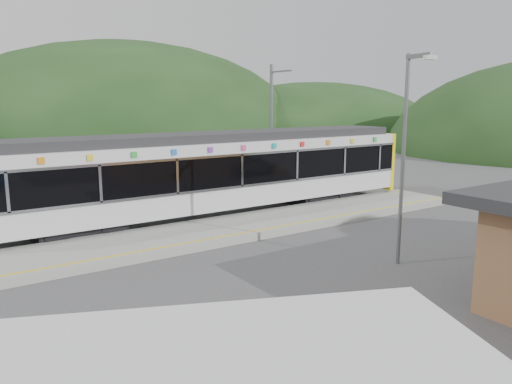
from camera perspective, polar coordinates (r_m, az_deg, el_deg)
ground at (r=16.57m, az=-0.19°, el=-7.64°), size 120.00×120.00×0.00m
hills at (r=24.26m, az=4.81°, el=-1.84°), size 146.00×149.00×26.00m
platform at (r=19.22m, az=-5.78°, el=-4.66°), size 26.00×3.20×0.30m
yellow_line at (r=18.09m, az=-3.79°, el=-5.09°), size 26.00×0.10×0.01m
train at (r=22.10m, az=-4.78°, el=2.40°), size 20.44×3.01×3.74m
catenary_mast_east at (r=26.83m, az=1.80°, el=7.25°), size 0.18×1.80×7.00m
lamp_post at (r=15.90m, az=16.92°, el=5.43°), size 0.39×1.17×6.51m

